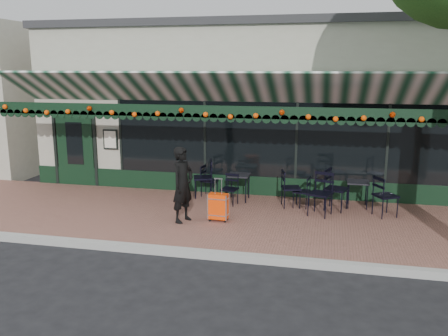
% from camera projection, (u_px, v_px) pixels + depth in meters
% --- Properties ---
extents(ground, '(80.00, 80.00, 0.00)m').
position_uv_depth(ground, '(203.00, 256.00, 8.85)').
color(ground, black).
rests_on(ground, ground).
extents(sidewalk, '(18.00, 4.00, 0.15)m').
position_uv_depth(sidewalk, '(226.00, 219.00, 10.74)').
color(sidewalk, brown).
rests_on(sidewalk, ground).
extents(curb, '(18.00, 0.16, 0.15)m').
position_uv_depth(curb, '(202.00, 254.00, 8.75)').
color(curb, '#9E9E99').
rests_on(curb, ground).
extents(restaurant_building, '(12.00, 9.60, 4.50)m').
position_uv_depth(restaurant_building, '(263.00, 103.00, 15.85)').
color(restaurant_building, '#9E9B89').
rests_on(restaurant_building, ground).
extents(woman, '(0.58, 0.70, 1.65)m').
position_uv_depth(woman, '(183.00, 185.00, 10.21)').
color(woman, black).
rests_on(woman, sidewalk).
extents(suitcase, '(0.43, 0.26, 0.95)m').
position_uv_depth(suitcase, '(218.00, 207.00, 10.34)').
color(suitcase, '#FF4008').
rests_on(suitcase, sidewalk).
extents(cafe_table_a, '(0.51, 0.51, 0.63)m').
position_uv_depth(cafe_table_a, '(358.00, 184.00, 11.34)').
color(cafe_table_a, black).
rests_on(cafe_table_a, sidewalk).
extents(cafe_table_b, '(0.54, 0.54, 0.67)m').
position_uv_depth(cafe_table_b, '(239.00, 177.00, 11.92)').
color(cafe_table_b, black).
rests_on(cafe_table_b, sidewalk).
extents(chair_a_left, '(0.44, 0.44, 0.76)m').
position_uv_depth(chair_a_left, '(301.00, 192.00, 11.34)').
color(chair_a_left, black).
rests_on(chair_a_left, sidewalk).
extents(chair_a_right, '(0.63, 0.63, 0.99)m').
position_uv_depth(chair_a_right, '(336.00, 189.00, 11.11)').
color(chair_a_right, black).
rests_on(chair_a_right, sidewalk).
extents(chair_a_front, '(0.63, 0.63, 0.99)m').
position_uv_depth(chair_a_front, '(320.00, 194.00, 10.70)').
color(chair_a_front, black).
rests_on(chair_a_front, sidewalk).
extents(chair_a_extra, '(0.63, 0.63, 0.94)m').
position_uv_depth(chair_a_extra, '(386.00, 196.00, 10.64)').
color(chair_a_extra, black).
rests_on(chair_a_extra, sidewalk).
extents(chair_b_left, '(0.62, 0.62, 0.99)m').
position_uv_depth(chair_b_left, '(203.00, 178.00, 12.26)').
color(chair_b_left, black).
rests_on(chair_b_left, sidewalk).
extents(chair_b_right, '(0.56, 0.56, 0.91)m').
position_uv_depth(chair_b_right, '(291.00, 188.00, 11.38)').
color(chair_b_right, black).
rests_on(chair_b_right, sidewalk).
extents(chair_b_front, '(0.45, 0.45, 0.77)m').
position_uv_depth(chair_b_front, '(229.00, 190.00, 11.55)').
color(chair_b_front, black).
rests_on(chair_b_front, sidewalk).
extents(chair_solo, '(0.45, 0.45, 0.81)m').
position_uv_depth(chair_solo, '(209.00, 181.00, 12.35)').
color(chair_solo, black).
rests_on(chair_solo, sidewalk).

